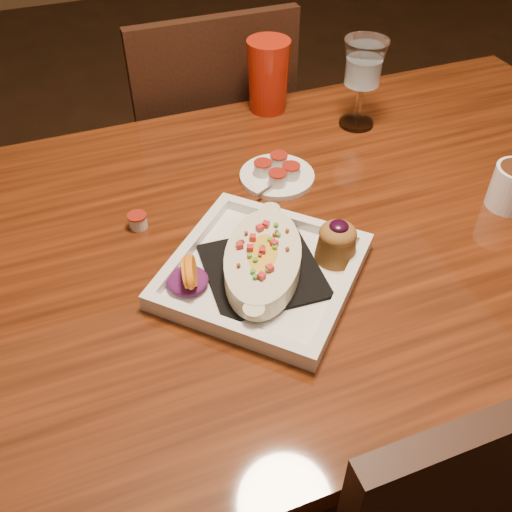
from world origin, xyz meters
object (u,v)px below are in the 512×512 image
object	(u,v)px
plate	(269,264)
red_tumbler	(268,76)
goblet	(364,68)
table	(304,262)
saucer	(277,174)
chair_far	(208,154)

from	to	relation	value
plate	red_tumbler	size ratio (longest dim) A/B	2.49
goblet	red_tumbler	world-z (taller)	goblet
table	goblet	distance (m)	0.42
red_tumbler	saucer	bearing A→B (deg)	-108.13
chair_far	goblet	world-z (taller)	goblet
plate	saucer	world-z (taller)	plate
chair_far	goblet	distance (m)	0.57
red_tumbler	plate	bearing A→B (deg)	-111.62
plate	goblet	world-z (taller)	goblet
goblet	saucer	world-z (taller)	goblet
table	chair_far	bearing A→B (deg)	90.00
saucer	plate	bearing A→B (deg)	-115.28
table	saucer	size ratio (longest dim) A/B	10.43
chair_far	red_tumbler	xyz separation A→B (m)	(0.09, -0.23, 0.32)
chair_far	plate	size ratio (longest dim) A/B	2.37
table	goblet	xyz separation A→B (m)	(0.24, 0.27, 0.23)
saucer	red_tumbler	xyz separation A→B (m)	(0.09, 0.26, 0.07)
table	chair_far	distance (m)	0.65
goblet	red_tumbler	distance (m)	0.21
chair_far	red_tumbler	world-z (taller)	chair_far
table	chair_far	xyz separation A→B (m)	(-0.00, 0.63, -0.15)
chair_far	plate	distance (m)	0.78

